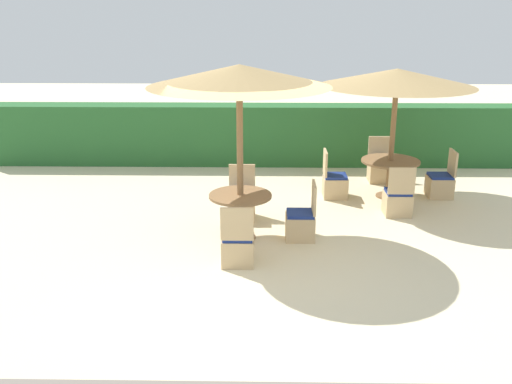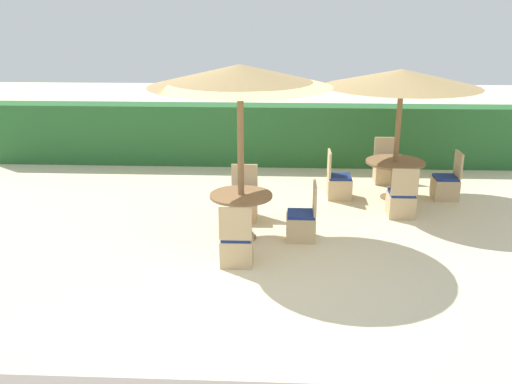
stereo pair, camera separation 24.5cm
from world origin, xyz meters
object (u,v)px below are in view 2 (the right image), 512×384
at_px(patio_chair_back_right_east, 446,186).
at_px(round_table_center, 241,205).
at_px(patio_chair_back_right_west, 338,185).
at_px(patio_chair_back_right_south, 401,202).
at_px(round_table_back_right, 395,169).
at_px(patio_chair_center_south, 237,247).
at_px(patio_chair_back_right_north, 385,170).
at_px(patio_chair_center_north, 244,204).
at_px(patio_chair_center_east, 302,224).
at_px(parasol_back_right, 402,78).
at_px(parasol_center, 240,76).

bearing_deg(patio_chair_back_right_east, round_table_center, 119.69).
height_order(patio_chair_back_right_west, patio_chair_back_right_east, same).
bearing_deg(patio_chair_back_right_south, round_table_back_right, 87.05).
relative_size(patio_chair_center_south, patio_chair_back_right_west, 1.00).
height_order(round_table_center, patio_chair_back_right_north, patio_chair_back_right_north).
relative_size(patio_chair_back_right_south, patio_chair_back_right_east, 1.00).
relative_size(patio_chair_center_north, patio_chair_center_east, 1.00).
bearing_deg(round_table_back_right, parasol_back_right, 0.00).
bearing_deg(patio_chair_back_right_south, patio_chair_back_right_west, 135.85).
bearing_deg(patio_chair_back_right_north, patio_chair_center_east, 59.91).
distance_m(patio_chair_center_south, patio_chair_back_right_west, 3.53).
bearing_deg(patio_chair_center_north, round_table_center, 91.21).
bearing_deg(round_table_back_right, patio_chair_center_east, -130.53).
bearing_deg(patio_chair_center_east, patio_chair_back_right_east, -52.78).
xyz_separation_m(parasol_center, patio_chair_back_right_west, (1.73, 2.13, -2.32)).
xyz_separation_m(parasol_center, parasol_back_right, (2.80, 2.16, -0.28)).
relative_size(patio_chair_center_east, patio_chair_back_right_west, 1.00).
bearing_deg(patio_chair_back_right_west, patio_chair_back_right_south, 45.85).
distance_m(round_table_center, patio_chair_back_right_east, 4.39).
distance_m(patio_chair_center_south, parasol_back_right, 4.65).
xyz_separation_m(parasol_back_right, patio_chair_back_right_west, (-1.07, -0.03, -2.04)).
bearing_deg(patio_chair_center_south, patio_chair_center_north, 90.71).
height_order(patio_chair_back_right_south, patio_chair_back_right_west, same).
height_order(round_table_center, round_table_back_right, round_table_center).
xyz_separation_m(patio_chair_center_south, patio_chair_center_east, (0.96, 0.97, 0.00)).
distance_m(patio_chair_back_right_south, patio_chair_back_right_west, 1.41).
bearing_deg(patio_chair_center_south, patio_chair_back_right_south, 37.34).
bearing_deg(patio_chair_center_north, patio_chair_center_east, 137.79).
bearing_deg(round_table_back_right, patio_chair_back_right_west, -178.23).
relative_size(patio_chair_center_north, round_table_back_right, 0.83).
xyz_separation_m(round_table_center, round_table_back_right, (2.80, 2.16, 0.02)).
bearing_deg(parasol_back_right, patio_chair_center_north, -156.10).
height_order(patio_chair_center_north, patio_chair_back_right_north, same).
bearing_deg(patio_chair_back_right_west, patio_chair_center_south, -29.34).
bearing_deg(patio_chair_center_east, parasol_center, 90.86).
height_order(round_table_center, patio_chair_back_right_east, patio_chair_back_right_east).
relative_size(parasol_center, round_table_back_right, 2.46).
bearing_deg(parasol_center, parasol_back_right, 37.63).
relative_size(patio_chair_center_east, patio_chair_back_right_east, 1.00).
xyz_separation_m(patio_chair_back_right_south, patio_chair_back_right_west, (-1.01, 0.98, 0.00)).
xyz_separation_m(patio_chair_back_right_south, patio_chair_back_right_east, (1.06, 1.03, 0.00)).
relative_size(patio_chair_center_south, patio_chair_center_east, 1.00).
relative_size(patio_chair_center_south, patio_chair_back_right_south, 1.00).
bearing_deg(parasol_back_right, patio_chair_back_right_east, 0.61).
distance_m(patio_chair_center_east, round_table_back_right, 2.84).
relative_size(patio_chair_back_right_south, patio_chair_back_right_west, 1.00).
distance_m(patio_chair_center_north, patio_chair_center_east, 1.33).
bearing_deg(parasol_back_right, parasol_center, -142.37).
relative_size(patio_chair_center_south, patio_chair_center_north, 1.00).
distance_m(patio_chair_back_right_north, patio_chair_back_right_west, 1.52).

